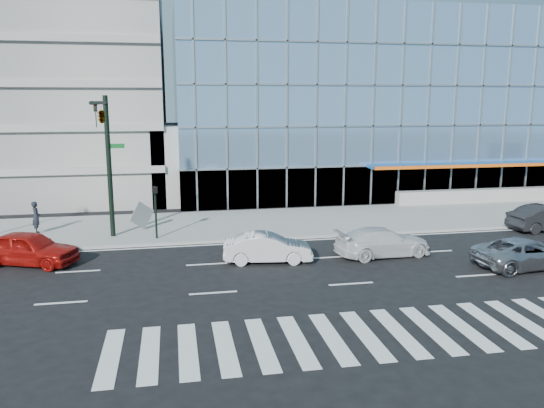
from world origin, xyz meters
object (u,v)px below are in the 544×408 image
at_px(silver_suv, 527,253).
at_px(ped_signal_post, 155,204).
at_px(tilted_panel, 142,215).
at_px(red_sedan, 29,248).
at_px(traffic_signal, 104,133).
at_px(pedestrian, 36,217).
at_px(white_sedan, 268,248).
at_px(white_suv, 383,242).

bearing_deg(silver_suv, ped_signal_post, 59.80).
distance_m(silver_suv, tilted_panel, 21.15).
distance_m(ped_signal_post, red_sedan, 6.98).
distance_m(traffic_signal, pedestrian, 7.35).
xyz_separation_m(ped_signal_post, silver_suv, (17.50, -8.25, -1.43)).
xyz_separation_m(ped_signal_post, pedestrian, (-6.97, 2.53, -1.03)).
xyz_separation_m(traffic_signal, white_sedan, (8.00, -4.72, -5.45)).
xyz_separation_m(red_sedan, pedestrian, (-0.99, 5.89, 0.29)).
relative_size(red_sedan, tilted_panel, 3.69).
bearing_deg(tilted_panel, pedestrian, 136.39).
xyz_separation_m(traffic_signal, silver_suv, (20.00, -7.88, -5.45)).
bearing_deg(red_sedan, pedestrian, 31.18).
bearing_deg(ped_signal_post, white_suv, -24.09).
bearing_deg(white_suv, white_sedan, 83.76).
xyz_separation_m(white_suv, tilted_panel, (-12.40, 7.33, 0.33)).
height_order(ped_signal_post, tilted_panel, ped_signal_post).
height_order(red_sedan, pedestrian, pedestrian).
bearing_deg(silver_suv, traffic_signal, 63.54).
relative_size(silver_suv, red_sedan, 1.07).
height_order(ped_signal_post, white_suv, ped_signal_post).
xyz_separation_m(traffic_signal, ped_signal_post, (2.50, 0.37, -4.02)).
height_order(ped_signal_post, white_sedan, ped_signal_post).
height_order(traffic_signal, red_sedan, traffic_signal).
bearing_deg(white_sedan, pedestrian, 65.84).
relative_size(traffic_signal, ped_signal_post, 2.67).
bearing_deg(tilted_panel, red_sedan, -172.80).
bearing_deg(white_suv, ped_signal_post, 60.10).
bearing_deg(silver_suv, white_suv, 57.64).
relative_size(traffic_signal, tilted_panel, 6.15).
bearing_deg(red_sedan, silver_suv, -80.17).
bearing_deg(white_suv, tilted_panel, 53.61).
bearing_deg(tilted_panel, white_suv, -70.90).
distance_m(ped_signal_post, white_suv, 12.68).
height_order(silver_suv, red_sedan, red_sedan).
bearing_deg(tilted_panel, traffic_signal, -162.35).
height_order(silver_suv, white_suv, white_suv).
height_order(white_sedan, tilted_panel, tilted_panel).
distance_m(white_sedan, red_sedan, 11.60).
bearing_deg(tilted_panel, white_sedan, -89.01).
bearing_deg(white_sedan, ped_signal_post, 54.48).
height_order(silver_suv, pedestrian, pedestrian).
bearing_deg(pedestrian, tilted_panel, -111.45).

